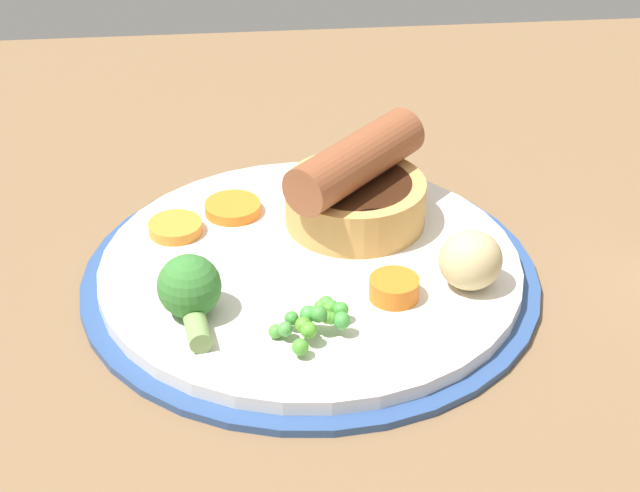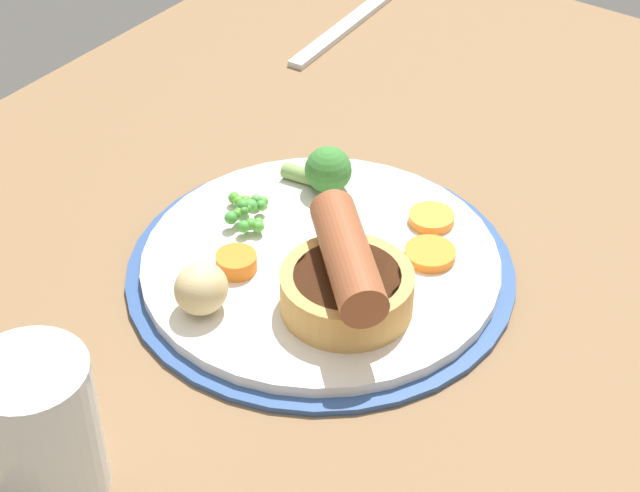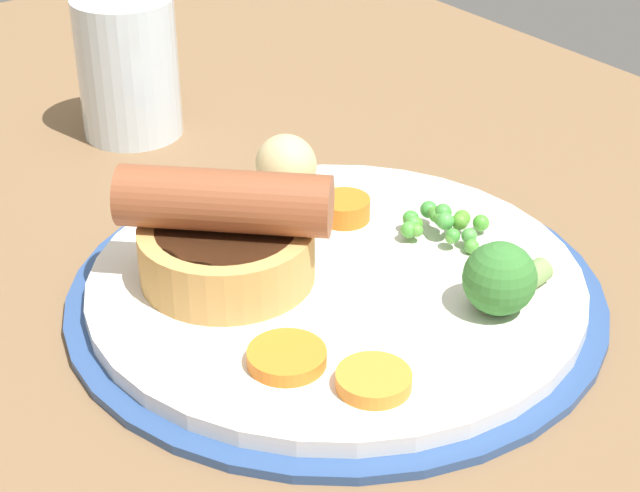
% 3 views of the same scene
% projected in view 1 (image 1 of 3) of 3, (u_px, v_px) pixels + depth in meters
% --- Properties ---
extents(dining_table, '(1.10, 0.80, 0.03)m').
position_uv_depth(dining_table, '(350.00, 281.00, 0.69)').
color(dining_table, brown).
rests_on(dining_table, ground).
extents(dinner_plate, '(0.28, 0.28, 0.01)m').
position_uv_depth(dinner_plate, '(310.00, 274.00, 0.66)').
color(dinner_plate, '#2D4C84').
rests_on(dinner_plate, dining_table).
extents(sausage_pudding, '(0.10, 0.10, 0.06)m').
position_uv_depth(sausage_pudding, '(355.00, 189.00, 0.69)').
color(sausage_pudding, tan).
rests_on(sausage_pudding, dinner_plate).
extents(pea_pile, '(0.05, 0.05, 0.02)m').
position_uv_depth(pea_pile, '(316.00, 319.00, 0.59)').
color(pea_pile, '#539D37').
rests_on(pea_pile, dinner_plate).
extents(broccoli_floret_near, '(0.04, 0.06, 0.04)m').
position_uv_depth(broccoli_floret_near, '(190.00, 290.00, 0.60)').
color(broccoli_floret_near, '#387A33').
rests_on(broccoli_floret_near, dinner_plate).
extents(potato_chunk_0, '(0.04, 0.04, 0.04)m').
position_uv_depth(potato_chunk_0, '(470.00, 260.00, 0.63)').
color(potato_chunk_0, '#CCB77F').
rests_on(potato_chunk_0, dinner_plate).
extents(carrot_slice_0, '(0.05, 0.05, 0.01)m').
position_uv_depth(carrot_slice_0, '(175.00, 228.00, 0.69)').
color(carrot_slice_0, orange).
rests_on(carrot_slice_0, dinner_plate).
extents(carrot_slice_2, '(0.04, 0.04, 0.01)m').
position_uv_depth(carrot_slice_2, '(394.00, 288.00, 0.63)').
color(carrot_slice_2, orange).
rests_on(carrot_slice_2, dinner_plate).
extents(carrot_slice_3, '(0.05, 0.05, 0.01)m').
position_uv_depth(carrot_slice_3, '(233.00, 208.00, 0.71)').
color(carrot_slice_3, orange).
rests_on(carrot_slice_3, dinner_plate).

